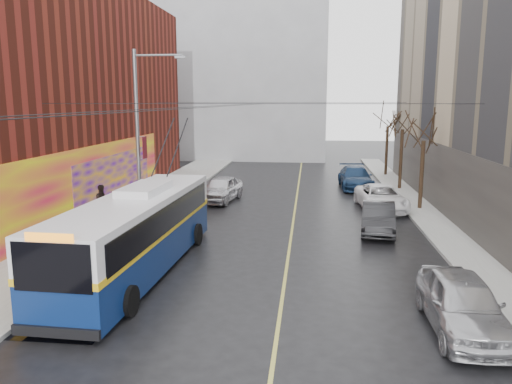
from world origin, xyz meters
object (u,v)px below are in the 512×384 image
(streetlight_pole, at_px, (141,135))
(tree_mid, at_px, (403,119))
(following_car, at_px, (221,189))
(pedestrian_a, at_px, (81,225))
(pedestrian_c, at_px, (153,197))
(tree_far, at_px, (388,117))
(parked_car_d, at_px, (355,178))
(trolleybus, at_px, (137,232))
(tree_near, at_px, (424,127))
(parked_car_a, at_px, (462,303))
(parked_car_b, at_px, (378,218))
(pedestrian_b, at_px, (103,202))
(parked_car_c, at_px, (381,198))

(streetlight_pole, distance_m, tree_mid, 19.96)
(streetlight_pole, relative_size, following_car, 1.87)
(pedestrian_a, distance_m, pedestrian_c, 6.97)
(tree_far, height_order, parked_car_d, tree_far)
(streetlight_pole, xyz_separation_m, parked_car_d, (11.94, 13.41, -4.03))
(tree_mid, height_order, trolleybus, tree_mid)
(tree_mid, xyz_separation_m, tree_far, (0.00, 7.00, -0.11))
(tree_near, relative_size, parked_car_a, 1.33)
(tree_far, height_order, pedestrian_c, tree_far)
(streetlight_pole, relative_size, tree_near, 1.41)
(parked_car_b, bearing_deg, streetlight_pole, -171.15)
(following_car, bearing_deg, trolleybus, -83.84)
(tree_near, xyz_separation_m, pedestrian_c, (-15.77, -2.49, -4.03))
(streetlight_pole, relative_size, pedestrian_a, 5.60)
(parked_car_a, height_order, parked_car_b, parked_car_a)
(trolleybus, bearing_deg, pedestrian_c, 106.78)
(trolleybus, height_order, parked_car_a, trolleybus)
(tree_far, bearing_deg, pedestrian_a, -125.92)
(tree_mid, height_order, following_car, tree_mid)
(parked_car_d, relative_size, pedestrian_a, 3.50)
(pedestrian_c, bearing_deg, parked_car_d, -110.56)
(pedestrian_a, bearing_deg, trolleybus, -148.62)
(parked_car_b, height_order, pedestrian_b, pedestrian_b)
(streetlight_pole, height_order, tree_mid, streetlight_pole)
(streetlight_pole, distance_m, parked_car_c, 14.70)
(parked_car_b, xyz_separation_m, parked_car_c, (0.88, 5.46, 0.00))
(parked_car_c, bearing_deg, pedestrian_c, -175.17)
(tree_mid, bearing_deg, parked_car_b, -104.30)
(streetlight_pole, distance_m, tree_far, 25.09)
(tree_near, distance_m, parked_car_a, 17.04)
(streetlight_pole, relative_size, parked_car_c, 1.67)
(following_car, height_order, pedestrian_c, pedestrian_c)
(pedestrian_a, bearing_deg, parked_car_d, -57.91)
(tree_mid, distance_m, following_car, 14.30)
(trolleybus, xyz_separation_m, parked_car_a, (10.92, -3.87, -0.77))
(parked_car_d, bearing_deg, following_car, -149.47)
(pedestrian_b, distance_m, pedestrian_c, 3.10)
(parked_car_a, xyz_separation_m, pedestrian_a, (-14.66, 7.01, 0.14))
(trolleybus, relative_size, pedestrian_c, 7.64)
(tree_near, bearing_deg, pedestrian_a, -151.06)
(parked_car_c, bearing_deg, trolleybus, -136.50)
(parked_car_a, height_order, pedestrian_c, pedestrian_c)
(parked_car_c, distance_m, pedestrian_a, 17.29)
(streetlight_pole, xyz_separation_m, following_car, (2.70, 7.51, -4.03))
(streetlight_pole, height_order, trolleybus, streetlight_pole)
(following_car, bearing_deg, tree_near, 2.29)
(parked_car_d, bearing_deg, tree_mid, -9.36)
(parked_car_c, xyz_separation_m, following_car, (-10.12, 1.60, 0.07))
(streetlight_pole, relative_size, pedestrian_b, 4.78)
(trolleybus, bearing_deg, following_car, 89.25)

